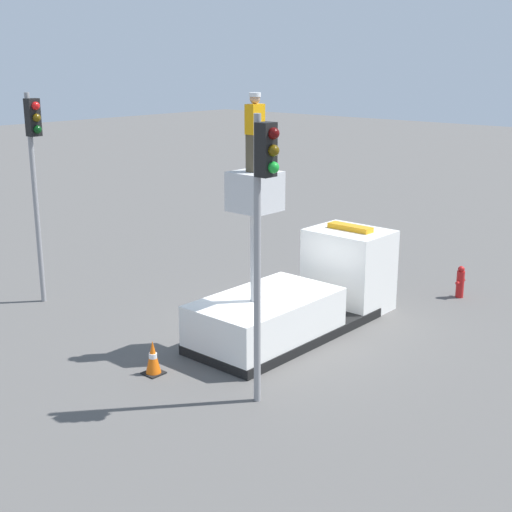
{
  "coord_description": "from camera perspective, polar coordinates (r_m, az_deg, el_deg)",
  "views": [
    {
      "loc": [
        -13.18,
        -10.64,
        6.75
      ],
      "look_at": [
        -2.22,
        -0.92,
        2.7
      ],
      "focal_mm": 50.0,
      "sensor_mm": 36.0,
      "label": 1
    }
  ],
  "objects": [
    {
      "name": "worker",
      "position": [
        16.08,
        -0.09,
        9.86
      ],
      "size": [
        0.4,
        0.26,
        1.75
      ],
      "color": "brown",
      "rests_on": "bucket_truck"
    },
    {
      "name": "traffic_cone_rear",
      "position": [
        16.07,
        -8.24,
        -8.08
      ],
      "size": [
        0.42,
        0.42,
        0.79
      ],
      "color": "black",
      "rests_on": "ground"
    },
    {
      "name": "ground_plane",
      "position": [
        18.23,
        2.48,
        -6.28
      ],
      "size": [
        120.0,
        120.0,
        0.0
      ],
      "primitive_type": "plane",
      "color": "#565451"
    },
    {
      "name": "bucket_truck",
      "position": [
        18.36,
        3.67,
        -3.21
      ],
      "size": [
        6.25,
        2.2,
        4.3
      ],
      "color": "black",
      "rests_on": "ground"
    },
    {
      "name": "traffic_light_pole",
      "position": [
        13.46,
        0.54,
        4.04
      ],
      "size": [
        0.34,
        0.57,
        5.79
      ],
      "color": "gray",
      "rests_on": "ground"
    },
    {
      "name": "traffic_light_across",
      "position": [
        20.5,
        -17.29,
        7.5
      ],
      "size": [
        0.34,
        0.57,
        5.9
      ],
      "color": "gray",
      "rests_on": "ground"
    },
    {
      "name": "fire_hydrant",
      "position": [
        21.67,
        16.03,
        -2.01
      ],
      "size": [
        0.47,
        0.23,
        0.95
      ],
      "color": "red",
      "rests_on": "ground"
    }
  ]
}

